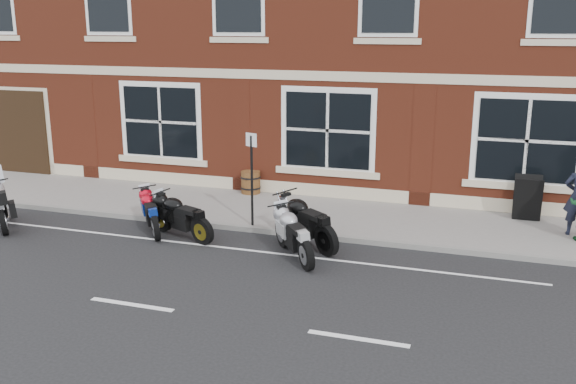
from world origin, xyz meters
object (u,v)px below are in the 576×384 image
Objects in this scene: barrel_planter at (251,182)px; parking_sign at (252,173)px; moto_sport_black at (181,215)px; moto_sport_silver at (295,232)px; moto_naked_black at (305,219)px; moto_sport_red at (152,210)px; a_board_sign at (528,198)px; moto_touring_silver at (3,203)px.

parking_sign is at bearing -67.82° from barrel_planter.
moto_sport_silver is at bearing -75.87° from moto_sport_black.
parking_sign is (1.12, -2.75, 0.96)m from barrel_planter.
moto_sport_silver is at bearing -140.19° from moto_naked_black.
moto_sport_red is 1.53× the size of a_board_sign.
moto_sport_black is at bearing -124.11° from parking_sign.
parking_sign reaches higher than moto_naked_black.
moto_sport_red is 8.96m from a_board_sign.
parking_sign is at bearing -16.94° from moto_sport_red.
moto_naked_black is (-0.02, 0.82, 0.04)m from moto_sport_silver.
moto_sport_black reaches higher than moto_sport_red.
moto_touring_silver is at bearing -137.57° from barrel_planter.
parking_sign is (5.82, 1.54, 0.84)m from moto_touring_silver.
moto_naked_black is 4.24m from barrel_planter.
moto_sport_red is at bearing -140.80° from parking_sign.
a_board_sign is 7.27m from barrel_planter.
moto_sport_black is (4.47, 0.54, -0.02)m from moto_touring_silver.
moto_touring_silver is 1.48× the size of a_board_sign.
moto_sport_silver is at bearing -57.92° from barrel_planter.
moto_touring_silver reaches higher than barrel_planter.
moto_naked_black is 1.79m from parking_sign.
moto_naked_black is at bearing -59.36° from moto_sport_black.
moto_sport_black is at bearing -36.03° from moto_touring_silver.
moto_naked_black is (7.30, 0.94, 0.03)m from moto_touring_silver.
moto_naked_black is at bearing -35.60° from moto_touring_silver.
moto_naked_black reaches higher than moto_sport_red.
parking_sign reaches higher than barrel_planter.
moto_sport_red is 0.85× the size of moto_sport_black.
moto_sport_black is at bearing -93.50° from barrel_planter.
moto_touring_silver is 0.92× the size of moto_sport_silver.
parking_sign reaches higher than moto_sport_silver.
barrel_planter is 3.12m from parking_sign.
moto_sport_black is 0.88× the size of parking_sign.
barrel_planter is at bearing 76.22° from moto_naked_black.
parking_sign is at bearing -30.84° from moto_sport_black.
moto_touring_silver is at bearing 143.58° from moto_sport_silver.
moto_sport_black reaches higher than barrel_planter.
moto_sport_black is at bearing -154.97° from a_board_sign.
moto_sport_silver reaches higher than barrel_planter.
moto_sport_black is 3.76m from barrel_planter.
a_board_sign is (4.65, 3.92, 0.12)m from moto_sport_silver.
barrel_planter is (-2.60, 3.35, -0.15)m from moto_naked_black.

